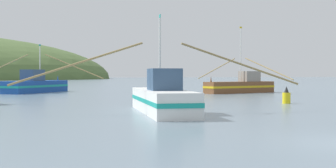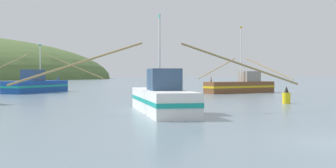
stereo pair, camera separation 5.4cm
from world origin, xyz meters
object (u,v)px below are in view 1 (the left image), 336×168
object	(u,v)px
fishing_boat_blue	(36,85)
fishing_boat_brown	(241,86)
fishing_boat_white	(162,98)
channel_buoy	(286,97)

from	to	relation	value
fishing_boat_blue	fishing_boat_brown	world-z (taller)	fishing_boat_brown
fishing_boat_white	channel_buoy	xyz separation A→B (m)	(11.26, 5.39, -0.30)
channel_buoy	fishing_boat_blue	bearing A→B (deg)	126.31
fishing_boat_blue	channel_buoy	size ratio (longest dim) A/B	11.48
fishing_boat_white	fishing_boat_brown	xyz separation A→B (m)	(16.02, 24.15, 0.04)
fishing_boat_brown	channel_buoy	xyz separation A→B (m)	(-4.76, -18.76, -0.35)
fishing_boat_blue	fishing_boat_brown	distance (m)	25.14
fishing_boat_blue	fishing_boat_white	bearing A→B (deg)	-133.17
fishing_boat_blue	fishing_boat_brown	size ratio (longest dim) A/B	1.00
fishing_boat_blue	channel_buoy	distance (m)	32.52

